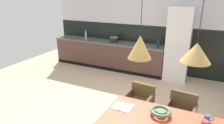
% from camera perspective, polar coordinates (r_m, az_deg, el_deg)
% --- Properties ---
extents(ground_plane, '(9.19, 9.19, 0.00)m').
position_cam_1_polar(ground_plane, '(3.97, 1.25, -17.06)').
color(ground_plane, '#C9AC8C').
extents(back_wall_splashback_dark, '(7.07, 0.12, 1.44)m').
position_cam_1_polar(back_wall_splashback_dark, '(6.28, 12.77, 3.71)').
color(back_wall_splashback_dark, black).
rests_on(back_wall_splashback_dark, ground).
extents(back_wall_panel_upper, '(7.07, 0.12, 1.44)m').
position_cam_1_polar(back_wall_panel_upper, '(6.07, 13.80, 16.87)').
color(back_wall_panel_upper, silver).
rests_on(back_wall_panel_upper, back_wall_splashback_dark).
extents(kitchen_counter, '(3.76, 0.63, 0.88)m').
position_cam_1_polar(kitchen_counter, '(6.52, -1.23, 2.25)').
color(kitchen_counter, '#52362E').
rests_on(kitchen_counter, ground).
extents(refrigerator_column, '(0.63, 0.60, 2.04)m').
position_cam_1_polar(refrigerator_column, '(5.75, 18.74, 4.84)').
color(refrigerator_column, silver).
rests_on(refrigerator_column, ground).
extents(armchair_far_side, '(0.53, 0.52, 0.74)m').
position_cam_1_polar(armchair_far_side, '(3.67, 19.46, -12.55)').
color(armchair_far_side, brown).
rests_on(armchair_far_side, ground).
extents(armchair_corner_seat, '(0.52, 0.51, 0.72)m').
position_cam_1_polar(armchair_corner_seat, '(3.82, 8.21, -10.17)').
color(armchair_corner_seat, brown).
rests_on(armchair_corner_seat, ground).
extents(fruit_bowl, '(0.30, 0.30, 0.09)m').
position_cam_1_polar(fruit_bowl, '(2.91, 13.98, -13.83)').
color(fruit_bowl, '#4C704C').
rests_on(fruit_bowl, dining_table).
extents(open_book, '(0.30, 0.24, 0.02)m').
position_cam_1_polar(open_book, '(3.04, 3.12, -12.86)').
color(open_book, white).
rests_on(open_book, dining_table).
extents(mug_dark_espresso, '(0.12, 0.07, 0.10)m').
position_cam_1_polar(mug_dark_espresso, '(2.99, 26.01, -14.55)').
color(mug_dark_espresso, '#335B93').
rests_on(mug_dark_espresso, dining_table).
extents(mug_glass_clear, '(0.13, 0.09, 0.09)m').
position_cam_1_polar(mug_glass_clear, '(2.89, 25.44, -15.90)').
color(mug_glass_clear, '#B23D33').
rests_on(mug_glass_clear, dining_table).
extents(cooking_pot, '(0.27, 0.27, 0.18)m').
position_cam_1_polar(cooking_pot, '(6.30, 0.56, 6.56)').
color(cooking_pot, black).
rests_on(cooking_pot, kitchen_counter).
extents(bottle_wine_green, '(0.06, 0.06, 0.33)m').
position_cam_1_polar(bottle_wine_green, '(6.62, -7.61, 7.52)').
color(bottle_wine_green, tan).
rests_on(bottle_wine_green, kitchen_counter).
extents(bottle_vinegar_dark, '(0.07, 0.07, 0.30)m').
position_cam_1_polar(bottle_vinegar_dark, '(5.75, 13.31, 5.27)').
color(bottle_vinegar_dark, '#0F3319').
rests_on(bottle_vinegar_dark, kitchen_counter).
extents(pendant_lamp_over_table_near, '(0.29, 0.29, 1.22)m').
position_cam_1_polar(pendant_lamp_over_table_near, '(2.39, 8.13, 4.34)').
color(pendant_lamp_over_table_near, black).
extents(pendant_lamp_over_table_far, '(0.33, 0.33, 1.20)m').
position_cam_1_polar(pendant_lamp_over_table_far, '(2.35, 23.29, 2.56)').
color(pendant_lamp_over_table_far, black).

